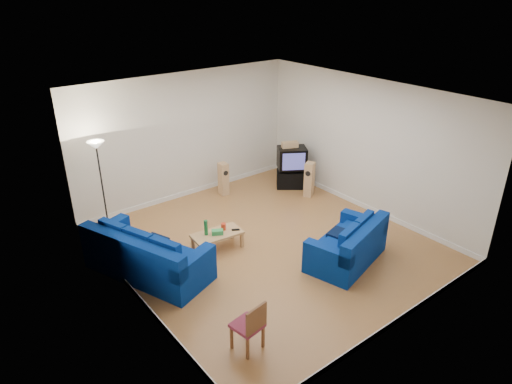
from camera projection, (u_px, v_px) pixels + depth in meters
room at (268, 179)px, 9.16m from camera, size 6.01×6.51×3.21m
sofa_three_seat at (146, 259)px, 8.68m from camera, size 1.87×2.67×0.95m
sofa_loveseat at (349, 247)px, 9.08m from camera, size 1.96×1.42×0.88m
coffee_table at (217, 235)px, 9.52m from camera, size 1.09×0.62×0.38m
bottle at (206, 228)px, 9.37m from camera, size 0.10×0.10×0.33m
tissue_box at (217, 232)px, 9.43m from camera, size 0.27×0.23×0.10m
red_canister at (223, 227)px, 9.60m from camera, size 0.14×0.14×0.15m
remote at (236, 230)px, 9.60m from camera, size 0.17×0.13×0.02m
tv_stand at (291, 179)px, 12.44m from camera, size 0.87×0.82×0.47m
av_receiver at (291, 169)px, 12.33m from camera, size 0.50×0.47×0.09m
television at (292, 158)px, 12.16m from camera, size 0.92×0.86×0.58m
centre_speaker at (290, 145)px, 12.04m from camera, size 0.46×0.33×0.15m
speaker_left at (223, 179)px, 11.93m from camera, size 0.22×0.28×0.88m
speaker_right at (309, 179)px, 11.84m from camera, size 0.34×0.31×0.92m
floor_lamp at (98, 158)px, 9.63m from camera, size 0.36×0.36×2.12m
dining_chair at (250, 325)px, 6.82m from camera, size 0.48×0.48×0.87m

